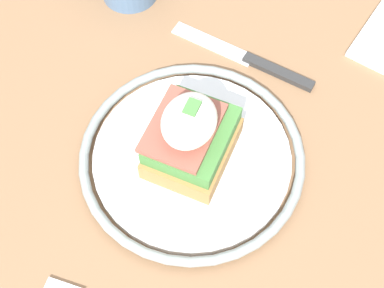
% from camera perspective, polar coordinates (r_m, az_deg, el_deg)
% --- Properties ---
extents(dining_table, '(0.96, 0.84, 0.77)m').
position_cam_1_polar(dining_table, '(0.67, 0.24, -4.24)').
color(dining_table, '#846042').
rests_on(dining_table, ground_plane).
extents(plate, '(0.23, 0.23, 0.02)m').
position_cam_1_polar(plate, '(0.54, 0.00, -1.39)').
color(plate, silver).
rests_on(plate, dining_table).
extents(sandwich, '(0.09, 0.07, 0.09)m').
position_cam_1_polar(sandwich, '(0.51, -0.12, 0.82)').
color(sandwich, '#9E703D').
rests_on(sandwich, plate).
extents(knife, '(0.04, 0.18, 0.01)m').
position_cam_1_polar(knife, '(0.62, 6.49, 8.80)').
color(knife, '#2D2D2D').
rests_on(knife, dining_table).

